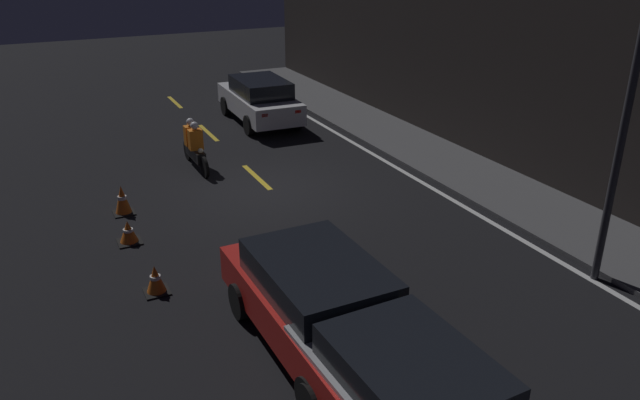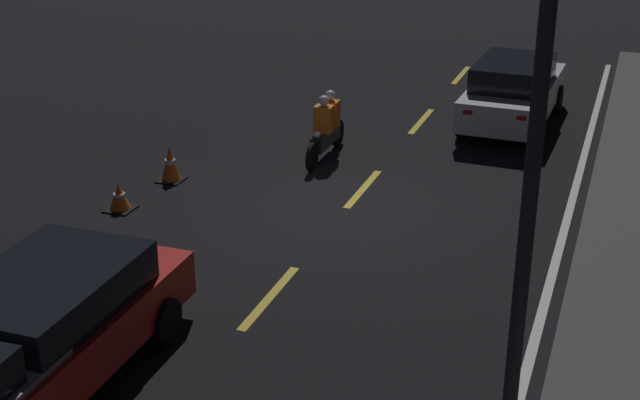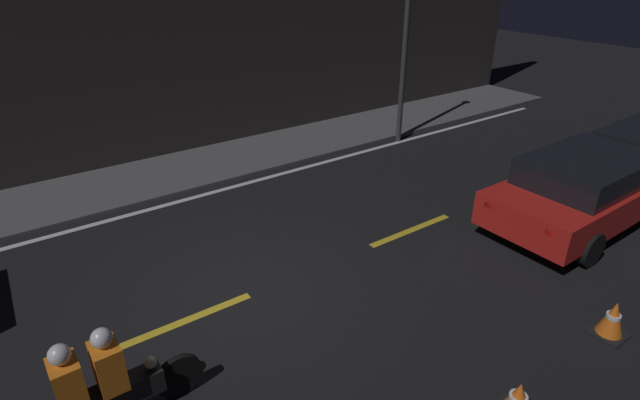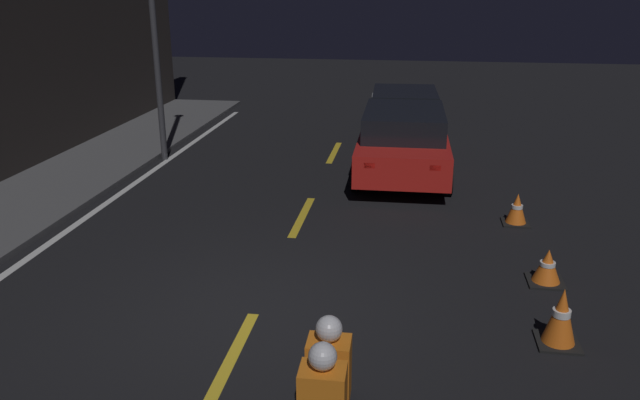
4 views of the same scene
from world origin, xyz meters
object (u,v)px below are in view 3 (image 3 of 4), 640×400
object	(u,v)px
motorcycle	(97,389)
traffic_cone_far	(613,319)
traffic_cone_mid	(518,400)
street_lamp	(407,20)
taxi_red	(587,187)

from	to	relation	value
motorcycle	traffic_cone_far	world-z (taller)	motorcycle
traffic_cone_mid	street_lamp	world-z (taller)	street_lamp
taxi_red	traffic_cone_far	bearing A→B (deg)	-144.55
motorcycle	traffic_cone_mid	size ratio (longest dim) A/B	4.44
traffic_cone_far	traffic_cone_mid	bearing A→B (deg)	-177.93
traffic_cone_mid	traffic_cone_far	world-z (taller)	traffic_cone_far
taxi_red	traffic_cone_mid	bearing A→B (deg)	-158.04
taxi_red	traffic_cone_far	xyz separation A→B (m)	(-2.74, -2.00, -0.50)
taxi_red	traffic_cone_mid	distance (m)	5.44
motorcycle	traffic_cone_far	bearing A→B (deg)	-22.41
street_lamp	motorcycle	bearing A→B (deg)	-151.02
taxi_red	traffic_cone_far	distance (m)	3.43
motorcycle	street_lamp	bearing A→B (deg)	28.15
motorcycle	traffic_cone_far	size ratio (longest dim) A/B	4.03
motorcycle	taxi_red	bearing A→B (deg)	-3.57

